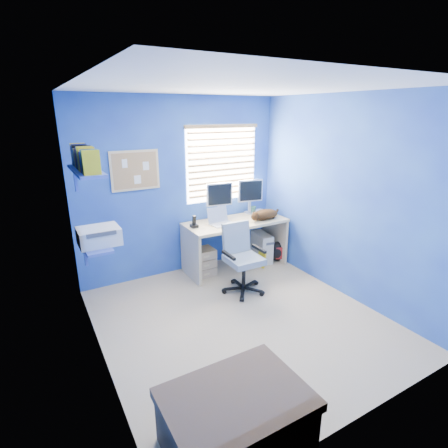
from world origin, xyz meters
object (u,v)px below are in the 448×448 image
desk (235,244)px  tower_pc (262,247)px  cat (265,214)px  laptop (222,217)px  office_chair (242,267)px

desk → tower_pc: (0.50, 0.01, -0.14)m
cat → tower_pc: 0.61m
laptop → office_chair: bearing=-99.6°
desk → tower_pc: size_ratio=3.37×
desk → office_chair: (-0.31, -0.66, -0.03)m
desk → cat: 0.64m
laptop → cat: size_ratio=0.78×
laptop → tower_pc: size_ratio=0.73×
laptop → tower_pc: bearing=-0.3°
cat → office_chair: bearing=-156.8°
desk → office_chair: office_chair is taller
office_chair → laptop: bearing=85.2°
office_chair → desk: bearing=65.3°
desk → tower_pc: desk is taller
laptop → office_chair: (-0.05, -0.62, -0.51)m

